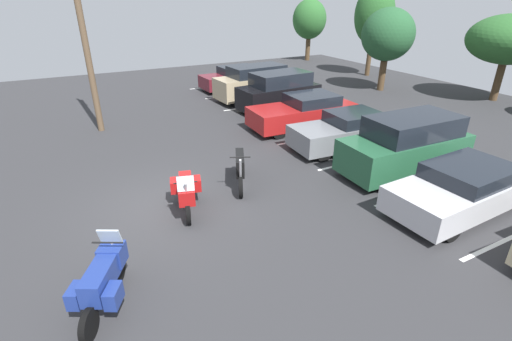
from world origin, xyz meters
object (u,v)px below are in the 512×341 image
(car_grey, at_px, (346,131))
(car_maroon, at_px, (235,78))
(car_tan, at_px, (255,83))
(car_green, at_px, (406,145))
(motorcycle_third, at_px, (103,278))
(car_silver, at_px, (464,188))
(car_red, at_px, (304,112))
(motorcycle_touring, at_px, (186,191))
(utility_pole, at_px, (83,33))
(motorcycle_second, at_px, (240,168))
(car_black, at_px, (279,92))

(car_grey, bearing_deg, car_maroon, 178.16)
(car_tan, height_order, car_green, car_green)
(motorcycle_third, xyz_separation_m, car_grey, (-4.35, 9.68, 0.05))
(car_green, xyz_separation_m, car_silver, (2.53, -0.46, -0.31))
(car_tan, xyz_separation_m, car_red, (5.43, -0.32, -0.25))
(motorcycle_touring, relative_size, utility_pole, 0.26)
(car_red, bearing_deg, motorcycle_touring, -57.28)
(motorcycle_touring, height_order, car_green, car_green)
(motorcycle_second, height_order, utility_pole, utility_pole)
(car_red, distance_m, car_silver, 8.11)
(motorcycle_touring, xyz_separation_m, utility_pole, (-8.45, -1.26, 3.52))
(motorcycle_third, height_order, car_tan, car_tan)
(motorcycle_second, distance_m, car_red, 6.35)
(motorcycle_second, distance_m, car_tan, 10.72)
(motorcycle_third, bearing_deg, car_green, 99.36)
(car_red, bearing_deg, motorcycle_second, -52.89)
(car_grey, height_order, car_green, car_green)
(motorcycle_touring, xyz_separation_m, car_silver, (3.57, 6.94, 0.04))
(car_maroon, bearing_deg, car_green, -0.37)
(motorcycle_second, bearing_deg, car_silver, 49.07)
(car_black, bearing_deg, car_grey, -3.51)
(car_silver, distance_m, utility_pole, 14.96)
(car_maroon, bearing_deg, car_red, -2.85)
(motorcycle_touring, relative_size, car_tan, 0.45)
(car_maroon, height_order, car_silver, car_maroon)
(car_green, height_order, utility_pole, utility_pole)
(motorcycle_touring, xyz_separation_m, car_black, (-7.42, 7.48, 0.35))
(car_grey, bearing_deg, car_green, 5.72)
(motorcycle_touring, distance_m, motorcycle_second, 2.13)
(car_grey, distance_m, car_green, 2.74)
(car_tan, distance_m, car_silver, 13.55)
(car_grey, height_order, utility_pole, utility_pole)
(car_red, bearing_deg, car_green, 3.34)
(car_maroon, relative_size, car_grey, 0.98)
(car_green, distance_m, car_silver, 2.59)
(car_grey, relative_size, car_green, 0.97)
(car_red, xyz_separation_m, utility_pole, (-3.91, -8.33, 3.42))
(car_tan, distance_m, utility_pole, 9.34)
(car_maroon, xyz_separation_m, car_tan, (2.90, -0.09, 0.27))
(motorcycle_third, relative_size, utility_pole, 0.24)
(car_grey, xyz_separation_m, utility_pole, (-6.77, -8.38, 3.46))
(motorcycle_touring, height_order, motorcycle_third, motorcycle_third)
(car_tan, bearing_deg, motorcycle_second, -30.20)
(car_green, bearing_deg, car_silver, -10.19)
(motorcycle_second, distance_m, car_maroon, 13.34)
(car_maroon, distance_m, car_red, 8.34)
(motorcycle_touring, bearing_deg, car_maroon, 149.81)
(car_tan, bearing_deg, motorcycle_touring, -36.56)
(car_tan, bearing_deg, utility_pole, -80.02)
(motorcycle_touring, distance_m, car_grey, 7.32)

